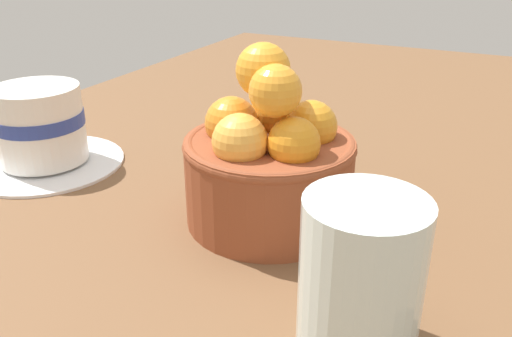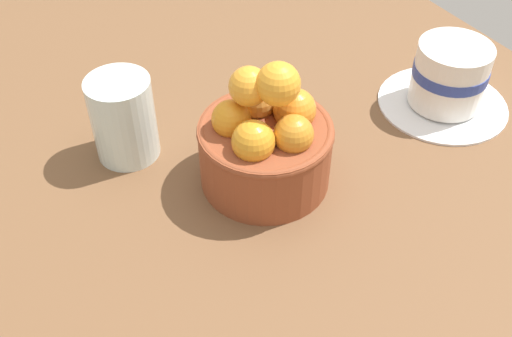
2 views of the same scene
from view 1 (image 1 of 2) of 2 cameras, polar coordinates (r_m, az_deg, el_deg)
ground_plane at (r=46.42cm, az=1.33°, el=-7.75°), size 153.20×84.02×4.51cm
terracotta_bowl at (r=42.91cm, az=1.37°, el=0.74°), size 13.83×13.83×14.55cm
coffee_cup at (r=57.91cm, az=-22.14°, el=3.74°), size 15.60×15.60×8.27cm
water_glass at (r=30.57cm, az=11.13°, el=-11.39°), size 6.90×6.90×9.55cm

